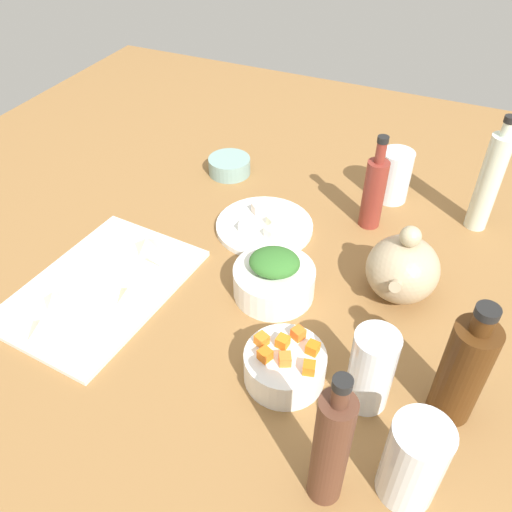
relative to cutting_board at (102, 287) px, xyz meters
The scene contains 31 objects.
tabletop 28.92cm from the cutting_board, 121.45° to the left, with size 190.00×190.00×3.00cm, color olive.
cutting_board is the anchor object (origin of this frame).
plate_tofu 35.48cm from the cutting_board, 145.30° to the left, with size 20.46×20.46×1.20cm, color white.
bowl_greens 31.97cm from the cutting_board, 112.54° to the left, with size 14.79×14.79×5.68cm, color white.
bowl_carrots 38.53cm from the cutting_board, 83.48° to the left, with size 12.67×12.67×5.42cm, color white.
bowl_small_side 46.14cm from the cutting_board, behind, with size 10.06×10.06×3.99cm, color #7DA29A.
teapot 54.85cm from the cutting_board, 113.20° to the left, with size 14.97×12.85×15.13cm.
bottle_0 78.47cm from the cutting_board, 128.75° to the left, with size 4.51×4.51×25.07cm.
bottle_1 63.18cm from the cutting_board, 90.27° to the left, with size 6.33×6.33×21.63cm.
bottle_2 54.02cm from the cutting_board, 69.21° to the left, with size 4.48×4.48×23.90cm.
bottle_3 56.95cm from the cutting_board, 135.03° to the left, with size 4.47×4.47×20.65cm.
drinking_glass_0 61.22cm from the cutting_board, 76.45° to the left, with size 7.56×7.56×13.67cm, color white.
drinking_glass_1 66.43cm from the cutting_board, 140.86° to the left, with size 7.16×7.16×11.81cm, color white.
drinking_glass_2 51.33cm from the cutting_board, 86.64° to the left, with size 6.53×6.53×14.03cm, color white.
carrot_cube_0 34.76cm from the cutting_board, 83.64° to the left, with size 1.80×1.80×1.80cm, color orange.
carrot_cube_1 42.18cm from the cutting_board, 87.09° to the left, with size 1.80×1.80×1.80cm, color orange.
carrot_cube_2 36.69cm from the cutting_board, 80.06° to the left, with size 1.80×1.80×1.80cm, color orange.
carrot_cube_3 39.56cm from the cutting_board, 81.51° to the left, with size 1.80×1.80×1.80cm, color orange.
carrot_cube_4 37.70cm from the cutting_board, 85.63° to the left, with size 1.80×1.80×1.80cm, color orange.
carrot_cube_5 39.14cm from the cutting_board, 89.50° to the left, with size 1.80×1.80×1.80cm, color orange.
carrot_cube_6 43.26cm from the cutting_board, 82.22° to the left, with size 1.80×1.80×1.80cm, color orange.
chopped_greens_mound 32.65cm from the cutting_board, 112.54° to the left, with size 9.00×7.95×3.67cm, color #336C2A.
tofu_cube_0 36.83cm from the cutting_board, 143.32° to the left, with size 2.20×2.20×2.20cm, color #F1F0CA.
tofu_cube_1 34.71cm from the cutting_board, 138.05° to the left, with size 2.20×2.20×2.20cm, color white.
tofu_cube_2 30.99cm from the cutting_board, 145.55° to the left, with size 2.20×2.20×2.20cm, color silver.
tofu_cube_3 36.64cm from the cutting_board, 151.86° to the left, with size 2.20×2.20×2.20cm, color #FAE2CC.
dumpling_0 13.01cm from the cutting_board, ahead, with size 5.43×4.88×2.56cm, color beige.
dumpling_1 7.03cm from the cutting_board, 86.56° to the left, with size 4.70×4.07×2.54cm, color beige.
dumpling_2 12.90cm from the cutting_board, behind, with size 4.64×4.28×2.47cm, color beige.
dumpling_3 8.34cm from the cutting_board, 33.11° to the right, with size 4.39×3.81×2.73cm, color beige.
dumpling_4 8.78cm from the cutting_board, 143.38° to the left, with size 5.60×4.93×2.78cm, color beige.
Camera 1 is at (67.01, 30.20, 71.58)cm, focal length 36.96 mm.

